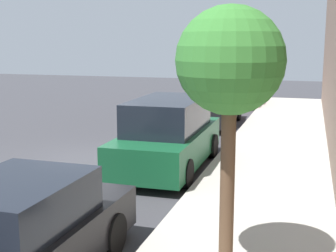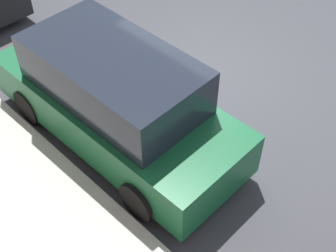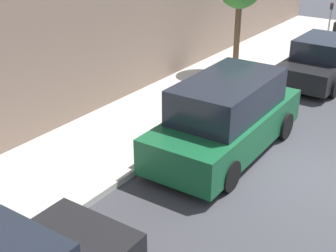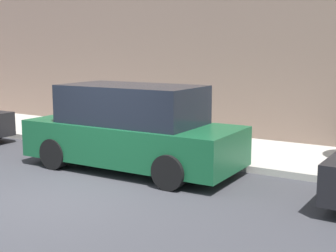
% 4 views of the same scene
% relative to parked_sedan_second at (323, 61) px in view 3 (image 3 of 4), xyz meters
% --- Properties ---
extents(ground_plane, '(60.00, 60.00, 0.00)m').
position_rel_parked_sedan_second_xyz_m(ground_plane, '(-2.21, 6.51, -0.72)').
color(ground_plane, '#38383D').
extents(sidewalk, '(3.10, 32.00, 0.15)m').
position_rel_parked_sedan_second_xyz_m(sidewalk, '(2.84, 6.51, -0.65)').
color(sidewalk, '#B2ADA3').
rests_on(sidewalk, ground_plane).
extents(parked_sedan_second, '(1.92, 4.52, 1.54)m').
position_rel_parked_sedan_second_xyz_m(parked_sedan_second, '(0.00, 0.00, 0.00)').
color(parked_sedan_second, black).
rests_on(parked_sedan_second, ground_plane).
extents(parked_minivan_third, '(2.02, 4.93, 1.90)m').
position_rel_parked_sedan_second_xyz_m(parked_minivan_third, '(0.20, 6.57, 0.20)').
color(parked_minivan_third, '#14512D').
rests_on(parked_minivan_third, ground_plane).
extents(parking_meter_near, '(0.11, 0.15, 1.46)m').
position_rel_parked_sedan_second_xyz_m(parking_meter_near, '(1.74, -6.30, 0.32)').
color(parking_meter_near, '#ADADB2').
rests_on(parking_meter_near, sidewalk).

